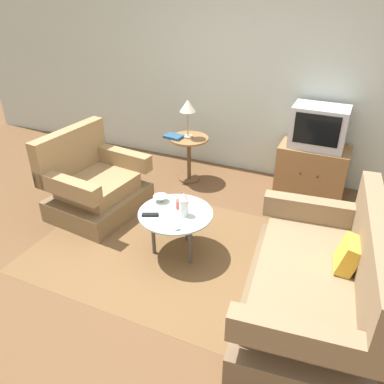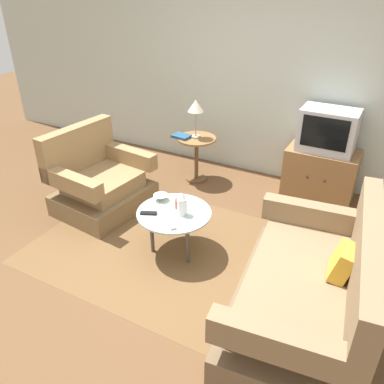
{
  "view_description": "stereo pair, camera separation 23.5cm",
  "coord_description": "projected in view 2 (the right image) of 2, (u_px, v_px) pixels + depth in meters",
  "views": [
    {
      "loc": [
        1.28,
        -2.55,
        2.38
      ],
      "look_at": [
        -0.05,
        0.41,
        0.55
      ],
      "focal_mm": 36.55,
      "sensor_mm": 36.0,
      "label": 1
    },
    {
      "loc": [
        1.49,
        -2.45,
        2.38
      ],
      "look_at": [
        -0.05,
        0.41,
        0.55
      ],
      "focal_mm": 36.55,
      "sensor_mm": 36.0,
      "label": 2
    }
  ],
  "objects": [
    {
      "name": "tv_stand",
      "position": [
        320.0,
        173.0,
        4.64
      ],
      "size": [
        0.81,
        0.48,
        0.59
      ],
      "color": "olive",
      "rests_on": "ground"
    },
    {
      "name": "table_lamp",
      "position": [
        196.0,
        108.0,
        4.67
      ],
      "size": [
        0.19,
        0.19,
        0.48
      ],
      "color": "#9E937A",
      "rests_on": "side_table"
    },
    {
      "name": "mug",
      "position": [
        180.0,
        204.0,
        3.65
      ],
      "size": [
        0.13,
        0.08,
        0.09
      ],
      "color": "#B74C3D",
      "rests_on": "coffee_table"
    },
    {
      "name": "television",
      "position": [
        328.0,
        130.0,
        4.37
      ],
      "size": [
        0.62,
        0.4,
        0.49
      ],
      "color": "#B7B7BC",
      "rests_on": "tv_stand"
    },
    {
      "name": "side_table",
      "position": [
        197.0,
        150.0,
        4.93
      ],
      "size": [
        0.49,
        0.49,
        0.59
      ],
      "color": "olive",
      "rests_on": "ground"
    },
    {
      "name": "vase",
      "position": [
        182.0,
        204.0,
        3.52
      ],
      "size": [
        0.09,
        0.09,
        0.23
      ],
      "color": "white",
      "rests_on": "coffee_table"
    },
    {
      "name": "tv_remote_dark",
      "position": [
        149.0,
        213.0,
        3.57
      ],
      "size": [
        0.16,
        0.11,
        0.02
      ],
      "rotation": [
        0.0,
        0.0,
        3.57
      ],
      "color": "black",
      "rests_on": "coffee_table"
    },
    {
      "name": "tv_remote_silver",
      "position": [
        171.0,
        225.0,
        3.41
      ],
      "size": [
        0.14,
        0.13,
        0.02
      ],
      "rotation": [
        0.0,
        0.0,
        5.56
      ],
      "color": "#B2B2B7",
      "rests_on": "coffee_table"
    },
    {
      "name": "back_wall",
      "position": [
        268.0,
        70.0,
        4.72
      ],
      "size": [
        9.0,
        0.12,
        2.7
      ],
      "primitive_type": "cube",
      "color": "#B2BCB2",
      "rests_on": "ground"
    },
    {
      "name": "armchair",
      "position": [
        99.0,
        183.0,
        4.4
      ],
      "size": [
        0.92,
        1.05,
        0.92
      ],
      "rotation": [
        0.0,
        0.0,
        -1.68
      ],
      "color": "brown",
      "rests_on": "ground"
    },
    {
      "name": "ground_plane",
      "position": [
        176.0,
        263.0,
        3.67
      ],
      "size": [
        16.0,
        16.0,
        0.0
      ],
      "primitive_type": "plane",
      "color": "brown"
    },
    {
      "name": "book",
      "position": [
        181.0,
        136.0,
        4.85
      ],
      "size": [
        0.24,
        0.18,
        0.03
      ],
      "rotation": [
        0.0,
        0.0,
        -0.12
      ],
      "color": "navy",
      "rests_on": "side_table"
    },
    {
      "name": "coffee_table",
      "position": [
        174.0,
        216.0,
        3.63
      ],
      "size": [
        0.69,
        0.69,
        0.45
      ],
      "color": "#B2C6C1",
      "rests_on": "ground"
    },
    {
      "name": "area_rug",
      "position": [
        175.0,
        250.0,
        3.83
      ],
      "size": [
        2.7,
        1.87,
        0.0
      ],
      "primitive_type": "cube",
      "color": "brown",
      "rests_on": "ground"
    },
    {
      "name": "bowl",
      "position": [
        161.0,
        197.0,
        3.78
      ],
      "size": [
        0.14,
        0.14,
        0.06
      ],
      "color": "silver",
      "rests_on": "coffee_table"
    },
    {
      "name": "couch",
      "position": [
        308.0,
        292.0,
        2.92
      ],
      "size": [
        1.09,
        1.71,
        0.93
      ],
      "rotation": [
        0.0,
        0.0,
        1.68
      ],
      "color": "brown",
      "rests_on": "ground"
    }
  ]
}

